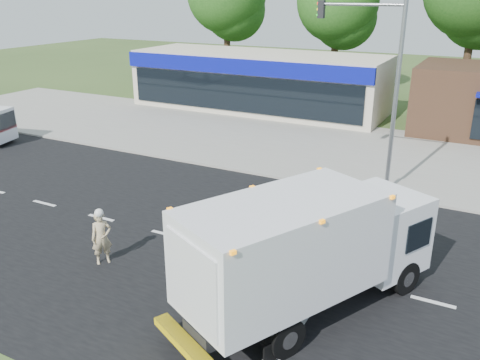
{
  "coord_description": "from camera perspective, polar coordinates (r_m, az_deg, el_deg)",
  "views": [
    {
      "loc": [
        6.81,
        -13.1,
        8.11
      ],
      "look_at": [
        -1.14,
        2.09,
        1.7
      ],
      "focal_mm": 38.0,
      "sensor_mm": 36.0,
      "label": 1
    }
  ],
  "objects": [
    {
      "name": "ground",
      "position": [
        16.84,
        0.14,
        -8.28
      ],
      "size": [
        120.0,
        120.0,
        0.0
      ],
      "primitive_type": "plane",
      "color": "#385123",
      "rests_on": "ground"
    },
    {
      "name": "road_asphalt",
      "position": [
        16.84,
        0.14,
        -8.26
      ],
      "size": [
        60.0,
        14.0,
        0.02
      ],
      "primitive_type": "cube",
      "color": "black",
      "rests_on": "ground"
    },
    {
      "name": "sidewalk",
      "position": [
        23.77,
        9.3,
        0.43
      ],
      "size": [
        60.0,
        2.4,
        0.12
      ],
      "primitive_type": "cube",
      "color": "gray",
      "rests_on": "ground"
    },
    {
      "name": "parking_apron",
      "position": [
        29.09,
        13.0,
        3.81
      ],
      "size": [
        60.0,
        9.0,
        0.02
      ],
      "primitive_type": "cube",
      "color": "gray",
      "rests_on": "ground"
    },
    {
      "name": "lane_markings",
      "position": [
        15.27,
        2.34,
        -11.51
      ],
      "size": [
        55.2,
        7.0,
        0.01
      ],
      "color": "silver",
      "rests_on": "road_asphalt"
    },
    {
      "name": "ems_box_truck",
      "position": [
        13.23,
        7.6,
        -7.35
      ],
      "size": [
        5.55,
        7.95,
        3.41
      ],
      "rotation": [
        0.0,
        0.0,
        1.11
      ],
      "color": "black",
      "rests_on": "ground"
    },
    {
      "name": "emergency_worker",
      "position": [
        16.49,
        -15.29,
        -6.16
      ],
      "size": [
        0.72,
        0.76,
        1.86
      ],
      "rotation": [
        0.0,
        0.0,
        0.92
      ],
      "color": "tan",
      "rests_on": "ground"
    },
    {
      "name": "retail_strip_mall",
      "position": [
        37.12,
        2.05,
        11.04
      ],
      "size": [
        18.0,
        6.2,
        4.0
      ],
      "color": "beige",
      "rests_on": "ground"
    },
    {
      "name": "traffic_signal_pole",
      "position": [
        21.41,
        15.6,
        11.21
      ],
      "size": [
        3.51,
        0.25,
        8.0
      ],
      "color": "gray",
      "rests_on": "ground"
    },
    {
      "name": "background_trees",
      "position": [
        41.97,
        18.08,
        18.58
      ],
      "size": [
        36.77,
        7.39,
        12.1
      ],
      "color": "#332114",
      "rests_on": "ground"
    }
  ]
}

